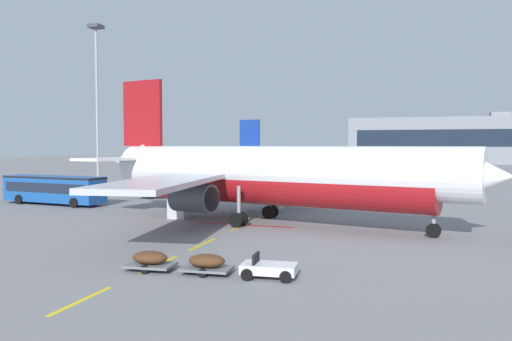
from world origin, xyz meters
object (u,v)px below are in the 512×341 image
catering_truck (167,184)px  apron_shuttle_bus (54,188)px  airliner_mid_left (194,160)px  apron_light_mast_near (97,86)px  uld_cargo_container (180,209)px  baggage_train (208,263)px  airliner_foreground (271,174)px

catering_truck → apron_shuttle_bus: bearing=-130.9°
airliner_mid_left → apron_light_mast_near: 26.39m
airliner_mid_left → catering_truck: 35.52m
catering_truck → uld_cargo_container: (8.83, -14.60, -0.85)m
airliner_mid_left → apron_light_mast_near: bearing=-101.3°
airliner_mid_left → baggage_train: (30.45, -64.66, -2.96)m
catering_truck → apron_light_mast_near: size_ratio=0.31×
airliner_foreground → baggage_train: (1.40, -16.13, -3.42)m
apron_shuttle_bus → catering_truck: catering_truck is taller
baggage_train → apron_light_mast_near: apron_light_mast_near is taller
uld_cargo_container → apron_light_mast_near: bearing=135.9°
catering_truck → airliner_mid_left: bearing=109.6°
airliner_foreground → airliner_mid_left: size_ratio=1.13×
apron_light_mast_near → airliner_foreground: bearing=-36.7°
uld_cargo_container → baggage_train: bearing=-59.8°
apron_light_mast_near → uld_cargo_container: bearing=-44.1°
airliner_foreground → apron_shuttle_bus: size_ratio=2.82×
airliner_foreground → apron_light_mast_near: apron_light_mast_near is taller
catering_truck → uld_cargo_container: size_ratio=4.48×
airliner_mid_left → uld_cargo_container: airliner_mid_left is taller
baggage_train → airliner_foreground: bearing=95.0°
catering_truck → baggage_train: 36.35m
apron_shuttle_bus → apron_light_mast_near: size_ratio=0.52×
apron_shuttle_bus → baggage_train: size_ratio=1.41×
airliner_mid_left → uld_cargo_container: (20.76, -48.02, -2.68)m
airliner_foreground → uld_cargo_container: airliner_foreground is taller
apron_shuttle_bus → apron_light_mast_near: bearing=112.9°
airliner_mid_left → uld_cargo_container: size_ratio=18.61×
apron_shuttle_bus → apron_light_mast_near: (-8.31, 19.64, 13.10)m
airliner_foreground → catering_truck: airliner_foreground is taller
baggage_train → apron_light_mast_near: (-35.13, 41.32, 14.33)m
airliner_foreground → airliner_mid_left: 56.56m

